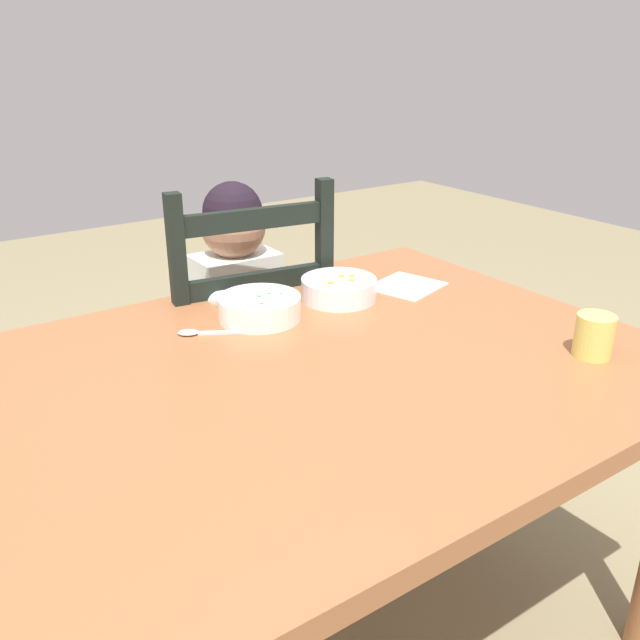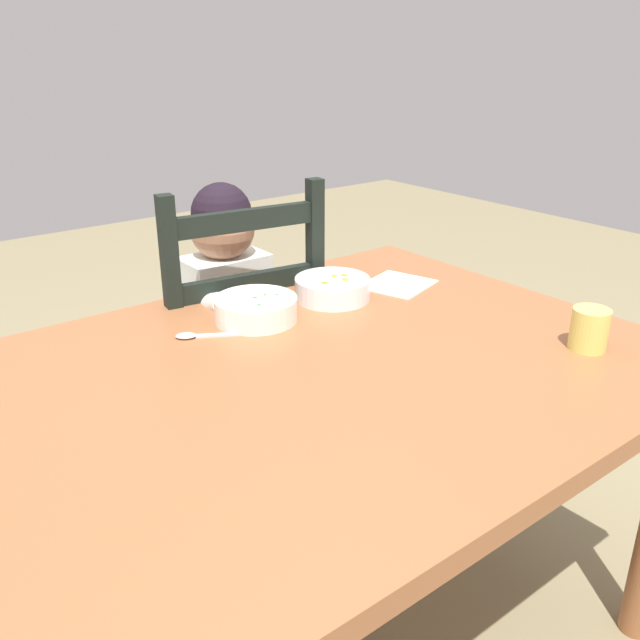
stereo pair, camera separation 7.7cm
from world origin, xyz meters
The scene contains 9 objects.
ground_plane centered at (0.00, 0.00, 0.00)m, with size 8.00×8.00×0.00m, color #837756.
dining_table centered at (0.00, 0.00, 0.62)m, with size 1.36×1.02×0.70m.
dining_chair centered at (0.14, 0.56, 0.46)m, with size 0.48×0.48×0.97m.
child_figure centered at (0.14, 0.55, 0.62)m, with size 0.32×0.31×0.95m.
bowl_of_peas centered at (0.03, 0.26, 0.73)m, with size 0.18×0.18×0.05m.
bowl_of_carrots centered at (0.25, 0.26, 0.73)m, with size 0.18×0.18×0.05m.
spoon centered at (-0.12, 0.26, 0.71)m, with size 0.13×0.09×0.01m.
drinking_cup centered at (0.48, -0.28, 0.75)m, with size 0.07×0.07×0.09m, color #D9CA5F.
paper_napkin centered at (0.45, 0.24, 0.71)m, with size 0.17×0.15×0.00m, color white.
Camera 1 is at (-0.65, -0.97, 1.28)m, focal length 38.03 mm.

